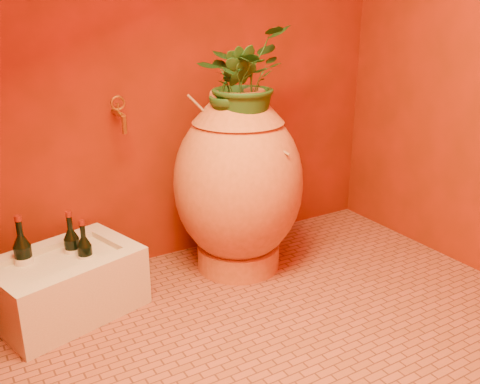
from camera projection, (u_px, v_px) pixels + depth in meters
floor at (288, 327)px, 2.51m from camera, size 2.50×2.50×0.00m
wall_back at (188, 38)px, 2.89m from camera, size 2.50×0.02×2.50m
amphora at (238, 183)px, 2.92m from camera, size 0.94×0.94×1.01m
stone_basin at (67, 285)px, 2.58m from camera, size 0.76×0.63×0.31m
wine_bottle_a at (73, 251)px, 2.63m from camera, size 0.08×0.08×0.32m
wine_bottle_b at (24, 260)px, 2.51m from camera, size 0.09×0.09×0.35m
wine_bottle_c at (86, 257)px, 2.58m from camera, size 0.07×0.07×0.30m
wall_tap at (119, 112)px, 2.72m from camera, size 0.08×0.17×0.18m
plant_main at (243, 80)px, 2.72m from camera, size 0.63×0.62×0.53m
plant_side at (233, 90)px, 2.68m from camera, size 0.32×0.30×0.45m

